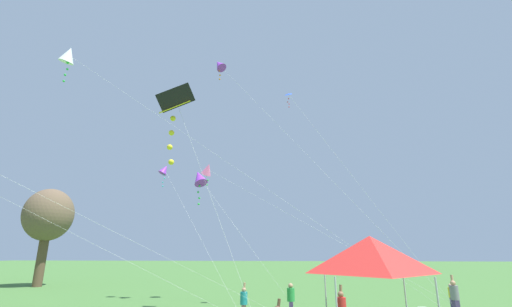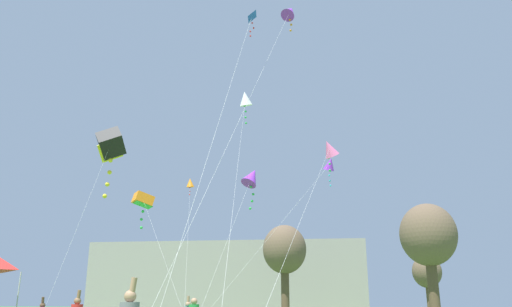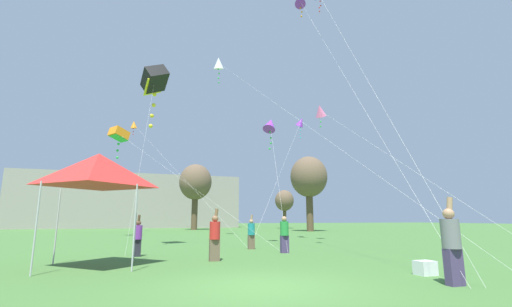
{
  "view_description": "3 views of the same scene",
  "coord_description": "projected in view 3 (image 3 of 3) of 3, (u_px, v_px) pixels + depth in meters",
  "views": [
    {
      "loc": [
        -15.88,
        7.5,
        3.36
      ],
      "look_at": [
        0.88,
        8.92,
        8.17
      ],
      "focal_mm": 24.0,
      "sensor_mm": 36.0,
      "label": 1
    },
    {
      "loc": [
        8.77,
        -12.51,
        1.63
      ],
      "look_at": [
        5.63,
        11.4,
        8.71
      ],
      "focal_mm": 35.0,
      "sensor_mm": 36.0,
      "label": 2
    },
    {
      "loc": [
        -2.84,
        -8.06,
        1.59
      ],
      "look_at": [
        4.66,
        14.35,
        6.1
      ],
      "focal_mm": 24.0,
      "sensor_mm": 36.0,
      "label": 3
    }
  ],
  "objects": [
    {
      "name": "person_red_shirt",
      "position": [
        215.0,
        235.0,
        13.13
      ],
      "size": [
        0.41,
        0.41,
        1.98
      ],
      "rotation": [
        0.0,
        0.0,
        5.17
      ],
      "color": "brown",
      "rests_on": "ground"
    },
    {
      "name": "kite_white_diamond_5",
      "position": [
        219.0,
        63.0,
        32.6
      ],
      "size": [
        3.75,
        24.45,
        16.84
      ],
      "color": "silver",
      "rests_on": "ground"
    },
    {
      "name": "kite_black_box_8",
      "position": [
        155.0,
        80.0,
        20.52
      ],
      "size": [
        1.72,
        5.05,
        10.72
      ],
      "color": "silver",
      "rests_on": "ground"
    },
    {
      "name": "kite_orange_box_1",
      "position": [
        119.0,
        135.0,
        31.19
      ],
      "size": [
        9.8,
        18.08,
        9.79
      ],
      "color": "silver",
      "rests_on": "ground"
    },
    {
      "name": "festival_tent",
      "position": [
        98.0,
        170.0,
        11.85
      ],
      "size": [
        2.98,
        2.98,
        3.83
      ],
      "color": "#B7B7BC",
      "rests_on": "ground"
    },
    {
      "name": "tree_far_right",
      "position": [
        309.0,
        178.0,
        44.58
      ],
      "size": [
        4.77,
        4.77,
        9.63
      ],
      "color": "brown",
      "rests_on": "ground"
    },
    {
      "name": "kite_blue_delta_4",
      "position": [
        321.0,
        0.0,
        18.83
      ],
      "size": [
        1.38,
        9.22,
        14.11
      ],
      "color": "silver",
      "rests_on": "ground"
    },
    {
      "name": "kite_purple_diamond_6",
      "position": [
        301.0,
        122.0,
        28.46
      ],
      "size": [
        7.21,
        7.67,
        9.99
      ],
      "color": "silver",
      "rests_on": "ground"
    },
    {
      "name": "person_green_shirt",
      "position": [
        284.0,
        233.0,
        16.23
      ],
      "size": [
        0.4,
        0.4,
        1.7
      ],
      "rotation": [
        0.0,
        0.0,
        3.29
      ],
      "color": "#473860",
      "rests_on": "ground"
    },
    {
      "name": "tree_far_centre",
      "position": [
        195.0,
        183.0,
        50.5
      ],
      "size": [
        4.74,
        4.74,
        9.56
      ],
      "color": "brown",
      "rests_on": "ground"
    },
    {
      "name": "person_purple_shirt",
      "position": [
        138.0,
        236.0,
        14.66
      ],
      "size": [
        0.36,
        0.36,
        1.75
      ],
      "rotation": [
        0.0,
        0.0,
        4.89
      ],
      "color": "#282833",
      "rests_on": "ground"
    },
    {
      "name": "cooler_box",
      "position": [
        425.0,
        268.0,
        9.81
      ],
      "size": [
        0.52,
        0.43,
        0.4
      ],
      "primitive_type": "cube",
      "color": "white",
      "rests_on": "ground"
    },
    {
      "name": "kite_orange_diamond_7",
      "position": [
        134.0,
        125.0,
        42.01
      ],
      "size": [
        7.49,
        26.24,
        13.46
      ],
      "color": "silver",
      "rests_on": "ground"
    },
    {
      "name": "tree_near_right",
      "position": [
        284.0,
        201.0,
        57.2
      ],
      "size": [
        3.13,
        3.13,
        6.31
      ],
      "color": "brown",
      "rests_on": "ground"
    },
    {
      "name": "kite_pink_diamond_3",
      "position": [
        320.0,
        111.0,
        25.23
      ],
      "size": [
        2.9,
        16.87,
        10.07
      ],
      "color": "silver",
      "rests_on": "ground"
    },
    {
      "name": "person_teal_shirt",
      "position": [
        251.0,
        232.0,
        18.19
      ],
      "size": [
        0.37,
        0.37,
        1.79
      ],
      "rotation": [
        0.0,
        0.0,
        0.24
      ],
      "color": "brown",
      "rests_on": "ground"
    },
    {
      "name": "distant_building",
      "position": [
        132.0,
        202.0,
        63.79
      ],
      "size": [
        37.26,
        14.37,
        9.23
      ],
      "primitive_type": "cube",
      "color": "gray",
      "rests_on": "ground"
    },
    {
      "name": "kite_purple_diamond_0",
      "position": [
        270.0,
        125.0,
        23.24
      ],
      "size": [
        2.18,
        6.79,
        8.61
      ],
      "color": "silver",
      "rests_on": "ground"
    },
    {
      "name": "ground_plane",
      "position": [
        262.0,
        287.0,
        8.09
      ],
      "size": [
        220.0,
        220.0,
        0.0
      ],
      "primitive_type": "plane",
      "color": "#427033"
    },
    {
      "name": "person_grey_shirt",
      "position": [
        451.0,
        242.0,
        8.4
      ],
      "size": [
        0.44,
        0.44,
        2.12
      ],
      "rotation": [
        0.0,
        0.0,
        0.54
      ],
      "color": "#473860",
      "rests_on": "ground"
    },
    {
      "name": "kite_purple_diamond_2",
      "position": [
        300.0,
        2.0,
        25.13
      ],
      "size": [
        3.51,
        14.76,
        17.94
      ],
      "color": "silver",
      "rests_on": "ground"
    }
  ]
}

